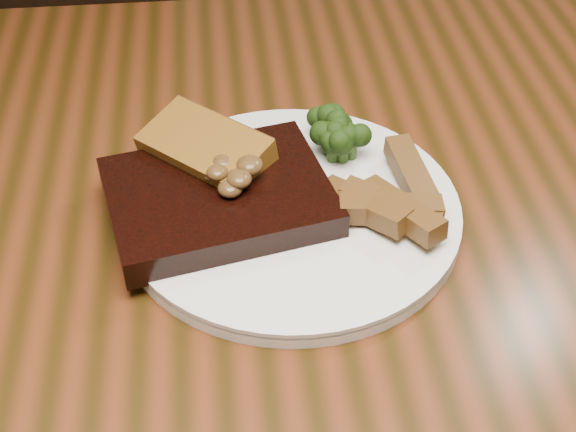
{
  "coord_description": "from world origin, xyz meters",
  "views": [
    {
      "loc": [
        -0.04,
        -0.51,
        1.23
      ],
      "look_at": [
        0.01,
        -0.01,
        0.78
      ],
      "focal_mm": 50.0,
      "sensor_mm": 36.0,
      "label": 1
    }
  ],
  "objects_px": {
    "chair_far": "(75,73)",
    "potato_wedges": "(378,196)",
    "dining_table": "(273,306)",
    "steak": "(219,198)",
    "garlic_bread": "(207,166)",
    "plate": "(292,213)"
  },
  "relations": [
    {
      "from": "dining_table",
      "to": "potato_wedges",
      "type": "height_order",
      "value": "potato_wedges"
    },
    {
      "from": "chair_far",
      "to": "potato_wedges",
      "type": "height_order",
      "value": "chair_far"
    },
    {
      "from": "chair_far",
      "to": "steak",
      "type": "height_order",
      "value": "chair_far"
    },
    {
      "from": "garlic_bread",
      "to": "potato_wedges",
      "type": "distance_m",
      "value": 0.16
    },
    {
      "from": "chair_far",
      "to": "potato_wedges",
      "type": "xyz_separation_m",
      "value": [
        0.37,
        -0.66,
        0.25
      ]
    },
    {
      "from": "dining_table",
      "to": "potato_wedges",
      "type": "distance_m",
      "value": 0.15
    },
    {
      "from": "dining_table",
      "to": "chair_far",
      "type": "height_order",
      "value": "chair_far"
    },
    {
      "from": "potato_wedges",
      "to": "steak",
      "type": "bearing_deg",
      "value": 176.17
    },
    {
      "from": "plate",
      "to": "potato_wedges",
      "type": "distance_m",
      "value": 0.08
    },
    {
      "from": "chair_far",
      "to": "steak",
      "type": "distance_m",
      "value": 0.73
    },
    {
      "from": "steak",
      "to": "potato_wedges",
      "type": "bearing_deg",
      "value": -16.0
    },
    {
      "from": "plate",
      "to": "garlic_bread",
      "type": "bearing_deg",
      "value": 144.66
    },
    {
      "from": "plate",
      "to": "garlic_bread",
      "type": "height_order",
      "value": "garlic_bread"
    },
    {
      "from": "steak",
      "to": "garlic_bread",
      "type": "relative_size",
      "value": 1.63
    },
    {
      "from": "plate",
      "to": "potato_wedges",
      "type": "xyz_separation_m",
      "value": [
        0.07,
        -0.01,
        0.02
      ]
    },
    {
      "from": "potato_wedges",
      "to": "chair_far",
      "type": "bearing_deg",
      "value": 119.09
    },
    {
      "from": "garlic_bread",
      "to": "potato_wedges",
      "type": "xyz_separation_m",
      "value": [
        0.15,
        -0.06,
        -0.0
      ]
    },
    {
      "from": "garlic_bread",
      "to": "plate",
      "type": "bearing_deg",
      "value": 7.69
    },
    {
      "from": "chair_far",
      "to": "garlic_bread",
      "type": "bearing_deg",
      "value": 128.27
    },
    {
      "from": "dining_table",
      "to": "chair_far",
      "type": "bearing_deg",
      "value": 112.02
    },
    {
      "from": "chair_far",
      "to": "garlic_bread",
      "type": "relative_size",
      "value": 8.21
    },
    {
      "from": "dining_table",
      "to": "potato_wedges",
      "type": "xyz_separation_m",
      "value": [
        0.09,
        0.01,
        0.12
      ]
    }
  ]
}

